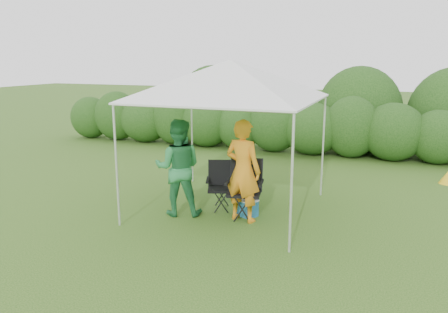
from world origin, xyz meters
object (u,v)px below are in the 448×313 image
(canopy, at_px, (231,80))
(chair_right, at_px, (245,184))
(man, at_px, (243,171))
(cooler, at_px, (247,207))
(woman, at_px, (178,168))
(chair_left, at_px, (222,182))

(canopy, relative_size, chair_right, 2.94)
(man, height_order, cooler, man)
(man, bearing_deg, cooler, -78.17)
(canopy, relative_size, woman, 1.74)
(chair_right, bearing_deg, man, -91.88)
(chair_left, bearing_deg, woman, -155.03)
(man, bearing_deg, woman, 17.34)
(man, xyz_separation_m, woman, (-1.21, -0.12, -0.02))
(chair_left, height_order, man, man)
(chair_left, distance_m, man, 0.87)
(chair_left, height_order, cooler, chair_left)
(chair_left, height_order, woman, woman)
(woman, bearing_deg, chair_right, 177.68)
(canopy, relative_size, chair_left, 3.36)
(chair_left, xyz_separation_m, woman, (-0.61, -0.61, 0.37))
(canopy, distance_m, chair_right, 1.92)
(chair_left, relative_size, man, 0.50)
(chair_right, height_order, man, man)
(canopy, bearing_deg, woman, -142.55)
(canopy, distance_m, chair_left, 1.95)
(woman, xyz_separation_m, cooler, (1.21, 0.35, -0.73))
(canopy, height_order, cooler, canopy)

